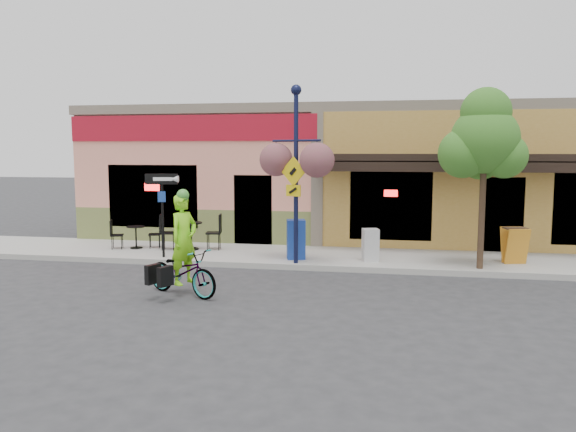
{
  "coord_description": "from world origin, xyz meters",
  "views": [
    {
      "loc": [
        1.18,
        -13.41,
        3.06
      ],
      "look_at": [
        -1.36,
        0.5,
        1.4
      ],
      "focal_mm": 35.0,
      "sensor_mm": 36.0,
      "label": 1
    }
  ],
  "objects_px": {
    "bicycle": "(182,272)",
    "newspaper_box_grey": "(370,245)",
    "newspaper_box_blue": "(296,239)",
    "street_tree": "(483,178)",
    "one_way_sign": "(163,216)",
    "building": "(358,172)",
    "cyclist_rider": "(184,251)",
    "lamp_post": "(296,175)"
  },
  "relations": [
    {
      "from": "lamp_post",
      "to": "cyclist_rider",
      "type": "bearing_deg",
      "value": -96.4
    },
    {
      "from": "lamp_post",
      "to": "newspaper_box_blue",
      "type": "relative_size",
      "value": 4.31
    },
    {
      "from": "one_way_sign",
      "to": "newspaper_box_grey",
      "type": "xyz_separation_m",
      "value": [
        5.59,
        0.45,
        -0.71
      ]
    },
    {
      "from": "lamp_post",
      "to": "newspaper_box_grey",
      "type": "distance_m",
      "value": 2.71
    },
    {
      "from": "cyclist_rider",
      "to": "bicycle",
      "type": "bearing_deg",
      "value": 114.27
    },
    {
      "from": "bicycle",
      "to": "building",
      "type": "bearing_deg",
      "value": 6.73
    },
    {
      "from": "lamp_post",
      "to": "newspaper_box_blue",
      "type": "distance_m",
      "value": 1.84
    },
    {
      "from": "bicycle",
      "to": "newspaper_box_blue",
      "type": "bearing_deg",
      "value": -2.38
    },
    {
      "from": "building",
      "to": "cyclist_rider",
      "type": "xyz_separation_m",
      "value": [
        -3.07,
        -9.86,
        -1.3
      ]
    },
    {
      "from": "building",
      "to": "newspaper_box_grey",
      "type": "bearing_deg",
      "value": -83.58
    },
    {
      "from": "building",
      "to": "street_tree",
      "type": "relative_size",
      "value": 4.07
    },
    {
      "from": "one_way_sign",
      "to": "street_tree",
      "type": "height_order",
      "value": "street_tree"
    },
    {
      "from": "newspaper_box_blue",
      "to": "street_tree",
      "type": "height_order",
      "value": "street_tree"
    },
    {
      "from": "newspaper_box_grey",
      "to": "street_tree",
      "type": "relative_size",
      "value": 0.19
    },
    {
      "from": "newspaper_box_blue",
      "to": "street_tree",
      "type": "xyz_separation_m",
      "value": [
        4.69,
        -0.43,
        1.7
      ]
    },
    {
      "from": "lamp_post",
      "to": "street_tree",
      "type": "xyz_separation_m",
      "value": [
        4.59,
        0.15,
        -0.05
      ]
    },
    {
      "from": "bicycle",
      "to": "newspaper_box_blue",
      "type": "distance_m",
      "value": 4.08
    },
    {
      "from": "newspaper_box_blue",
      "to": "bicycle",
      "type": "bearing_deg",
      "value": -131.16
    },
    {
      "from": "street_tree",
      "to": "one_way_sign",
      "type": "bearing_deg",
      "value": 179.97
    },
    {
      "from": "cyclist_rider",
      "to": "lamp_post",
      "type": "distance_m",
      "value": 3.89
    },
    {
      "from": "cyclist_rider",
      "to": "lamp_post",
      "type": "height_order",
      "value": "lamp_post"
    },
    {
      "from": "street_tree",
      "to": "building",
      "type": "bearing_deg",
      "value": 117.09
    },
    {
      "from": "newspaper_box_grey",
      "to": "street_tree",
      "type": "bearing_deg",
      "value": -24.81
    },
    {
      "from": "building",
      "to": "newspaper_box_blue",
      "type": "distance_m",
      "value": 6.54
    },
    {
      "from": "bicycle",
      "to": "newspaper_box_grey",
      "type": "relative_size",
      "value": 2.22
    },
    {
      "from": "building",
      "to": "newspaper_box_blue",
      "type": "height_order",
      "value": "building"
    },
    {
      "from": "newspaper_box_grey",
      "to": "street_tree",
      "type": "xyz_separation_m",
      "value": [
        2.7,
        -0.46,
        1.81
      ]
    },
    {
      "from": "newspaper_box_blue",
      "to": "lamp_post",
      "type": "bearing_deg",
      "value": -95.3
    },
    {
      "from": "cyclist_rider",
      "to": "newspaper_box_grey",
      "type": "distance_m",
      "value": 5.27
    },
    {
      "from": "cyclist_rider",
      "to": "newspaper_box_grey",
      "type": "xyz_separation_m",
      "value": [
        3.76,
        3.67,
        -0.37
      ]
    },
    {
      "from": "building",
      "to": "bicycle",
      "type": "height_order",
      "value": "building"
    },
    {
      "from": "building",
      "to": "lamp_post",
      "type": "distance_m",
      "value": 6.9
    },
    {
      "from": "cyclist_rider",
      "to": "street_tree",
      "type": "relative_size",
      "value": 0.42
    },
    {
      "from": "cyclist_rider",
      "to": "one_way_sign",
      "type": "xyz_separation_m",
      "value": [
        -1.83,
        3.22,
        0.34
      ]
    },
    {
      "from": "bicycle",
      "to": "newspaper_box_grey",
      "type": "distance_m",
      "value": 5.29
    },
    {
      "from": "newspaper_box_blue",
      "to": "street_tree",
      "type": "bearing_deg",
      "value": -19.74
    },
    {
      "from": "lamp_post",
      "to": "newspaper_box_grey",
      "type": "bearing_deg",
      "value": 42.64
    },
    {
      "from": "bicycle",
      "to": "lamp_post",
      "type": "distance_m",
      "value": 4.1
    },
    {
      "from": "bicycle",
      "to": "street_tree",
      "type": "height_order",
      "value": "street_tree"
    },
    {
      "from": "bicycle",
      "to": "newspaper_box_grey",
      "type": "xyz_separation_m",
      "value": [
        3.81,
        3.67,
        0.08
      ]
    },
    {
      "from": "building",
      "to": "newspaper_box_grey",
      "type": "distance_m",
      "value": 6.45
    },
    {
      "from": "bicycle",
      "to": "one_way_sign",
      "type": "distance_m",
      "value": 3.76
    }
  ]
}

